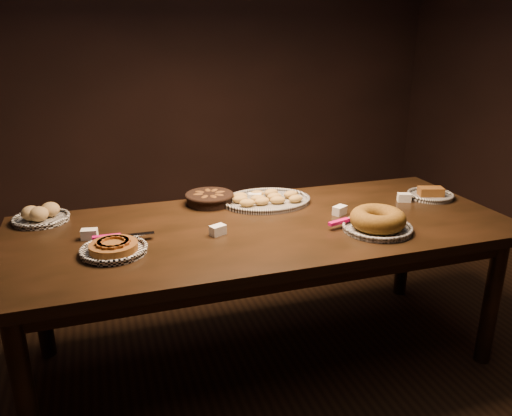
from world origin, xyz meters
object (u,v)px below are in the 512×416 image
object	(u,v)px
apple_tart_plate	(114,248)
madeleine_platter	(266,200)
bundt_cake_plate	(377,222)
buffet_table	(264,239)

from	to	relation	value
apple_tart_plate	madeleine_platter	world-z (taller)	apple_tart_plate
apple_tart_plate	bundt_cake_plate	size ratio (longest dim) A/B	0.85
apple_tart_plate	buffet_table	bearing A→B (deg)	11.30
apple_tart_plate	madeleine_platter	bearing A→B (deg)	29.08
madeleine_platter	buffet_table	bearing A→B (deg)	-89.82
buffet_table	madeleine_platter	xyz separation A→B (m)	(0.12, 0.30, 0.09)
buffet_table	bundt_cake_plate	xyz separation A→B (m)	(0.48, -0.23, 0.12)
madeleine_platter	bundt_cake_plate	distance (m)	0.65
buffet_table	apple_tart_plate	xyz separation A→B (m)	(-0.70, -0.11, 0.09)
apple_tart_plate	madeleine_platter	distance (m)	0.92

